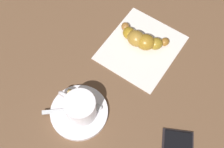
% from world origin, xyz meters
% --- Properties ---
extents(ground_plane, '(1.80, 1.80, 0.00)m').
position_xyz_m(ground_plane, '(0.00, 0.00, 0.00)').
color(ground_plane, brown).
extents(saucer, '(0.13, 0.13, 0.01)m').
position_xyz_m(saucer, '(0.12, -0.03, 0.01)').
color(saucer, white).
rests_on(saucer, ground).
extents(espresso_cup, '(0.07, 0.09, 0.06)m').
position_xyz_m(espresso_cup, '(0.12, -0.03, 0.04)').
color(espresso_cup, white).
rests_on(espresso_cup, saucer).
extents(teaspoon, '(0.08, 0.12, 0.01)m').
position_xyz_m(teaspoon, '(0.12, -0.03, 0.01)').
color(teaspoon, silver).
rests_on(teaspoon, saucer).
extents(sugar_packet, '(0.03, 0.06, 0.01)m').
position_xyz_m(sugar_packet, '(0.09, -0.05, 0.01)').
color(sugar_packet, tan).
rests_on(sugar_packet, saucer).
extents(napkin, '(0.22, 0.20, 0.00)m').
position_xyz_m(napkin, '(-0.09, 0.03, 0.00)').
color(napkin, white).
rests_on(napkin, ground).
extents(croissant, '(0.07, 0.14, 0.04)m').
position_xyz_m(croissant, '(-0.11, 0.03, 0.02)').
color(croissant, '#99622D').
rests_on(croissant, napkin).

